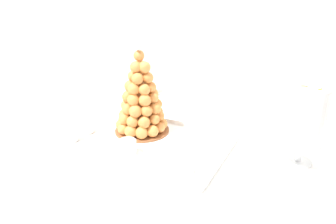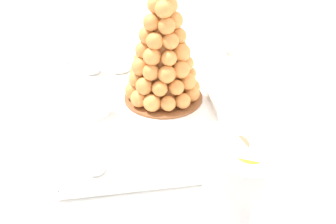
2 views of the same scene
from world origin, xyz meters
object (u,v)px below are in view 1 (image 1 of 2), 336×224
at_px(dessert_cup_mid_left, 128,147).
at_px(creme_brulee_ramekin, 84,128).
at_px(dessert_cup_left, 71,135).
at_px(wine_glass, 159,89).
at_px(dessert_cup_centre, 187,166).
at_px(serving_tray, 142,141).
at_px(macaron_goblet, 305,117).
at_px(croquembouche, 141,98).

height_order(dessert_cup_mid_left, creme_brulee_ramekin, dessert_cup_mid_left).
xyz_separation_m(dessert_cup_left, wine_glass, (0.17, 0.41, 0.09)).
bearing_deg(dessert_cup_mid_left, dessert_cup_centre, -4.02).
distance_m(dessert_cup_centre, creme_brulee_ramekin, 0.51).
distance_m(serving_tray, dessert_cup_centre, 0.28).
height_order(dessert_cup_left, wine_glass, wine_glass).
bearing_deg(dessert_cup_mid_left, macaron_goblet, 21.71).
height_order(croquembouche, dessert_cup_mid_left, croquembouche).
bearing_deg(dessert_cup_centre, dessert_cup_left, 179.25).
height_order(dessert_cup_mid_left, wine_glass, wine_glass).
height_order(dessert_cup_centre, creme_brulee_ramekin, dessert_cup_centre).
bearing_deg(creme_brulee_ramekin, dessert_cup_left, -83.53).
bearing_deg(serving_tray, creme_brulee_ramekin, -172.36).
relative_size(croquembouche, creme_brulee_ramekin, 4.65).
xyz_separation_m(dessert_cup_left, dessert_cup_centre, (0.49, -0.01, -0.00)).
relative_size(croquembouche, dessert_cup_centre, 7.81).
bearing_deg(dessert_cup_mid_left, dessert_cup_left, -177.65).
bearing_deg(dessert_cup_left, dessert_cup_mid_left, 2.35).
bearing_deg(croquembouche, wine_glass, 99.25).
bearing_deg(croquembouche, creme_brulee_ramekin, -152.42).
xyz_separation_m(serving_tray, creme_brulee_ramekin, (-0.26, -0.03, 0.02)).
relative_size(dessert_cup_left, dessert_cup_centre, 1.05).
height_order(croquembouche, wine_glass, croquembouche).
relative_size(serving_tray, dessert_cup_mid_left, 10.48).
height_order(croquembouche, dessert_cup_left, croquembouche).
height_order(croquembouche, macaron_goblet, croquembouche).
distance_m(macaron_goblet, wine_glass, 0.67).
bearing_deg(creme_brulee_ramekin, wine_glass, 61.78).
xyz_separation_m(dessert_cup_left, macaron_goblet, (0.81, 0.23, 0.14)).
xyz_separation_m(dessert_cup_left, creme_brulee_ramekin, (-0.01, 0.09, -0.01)).
relative_size(serving_tray, dessert_cup_left, 12.94).
distance_m(croquembouche, dessert_cup_mid_left, 0.23).
xyz_separation_m(macaron_goblet, wine_glass, (-0.64, 0.18, -0.05)).
xyz_separation_m(dessert_cup_mid_left, macaron_goblet, (0.55, 0.22, 0.14)).
relative_size(dessert_cup_centre, wine_glass, 0.29).
distance_m(dessert_cup_mid_left, macaron_goblet, 0.61).
relative_size(serving_tray, creme_brulee_ramekin, 8.10).
relative_size(dessert_cup_left, creme_brulee_ramekin, 0.63).
height_order(dessert_cup_left, creme_brulee_ramekin, dessert_cup_left).
height_order(serving_tray, dessert_cup_left, dessert_cup_left).
bearing_deg(serving_tray, dessert_cup_centre, -27.47).
distance_m(serving_tray, croquembouche, 0.17).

